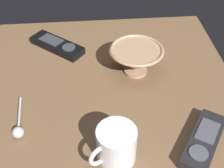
# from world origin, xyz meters

# --- Properties ---
(ground_plane) EXTENTS (6.00, 6.00, 0.00)m
(ground_plane) POSITION_xyz_m (0.00, 0.00, 0.00)
(ground_plane) COLOR black
(table) EXTENTS (0.67, 0.68, 0.05)m
(table) POSITION_xyz_m (0.00, 0.00, 0.02)
(table) COLOR brown
(table) RESTS_ON ground
(cereal_bowl) EXTENTS (0.14, 0.14, 0.08)m
(cereal_bowl) POSITION_xyz_m (-0.08, -0.06, 0.09)
(cereal_bowl) COLOR tan
(cereal_bowl) RESTS_ON table
(coffee_mug) EXTENTS (0.10, 0.08, 0.08)m
(coffee_mug) POSITION_xyz_m (-0.00, 0.21, 0.09)
(coffee_mug) COLOR white
(coffee_mug) RESTS_ON table
(teaspoon) EXTENTS (0.03, 0.12, 0.03)m
(teaspoon) POSITION_xyz_m (0.21, 0.13, 0.06)
(teaspoon) COLOR silver
(teaspoon) RESTS_ON table
(tv_remote_near) EXTENTS (0.14, 0.16, 0.03)m
(tv_remote_near) POSITION_xyz_m (-0.19, 0.20, 0.06)
(tv_remote_near) COLOR black
(tv_remote_near) RESTS_ON table
(tv_remote_far) EXTENTS (0.17, 0.15, 0.02)m
(tv_remote_far) POSITION_xyz_m (0.14, -0.19, 0.06)
(tv_remote_far) COLOR black
(tv_remote_far) RESTS_ON table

